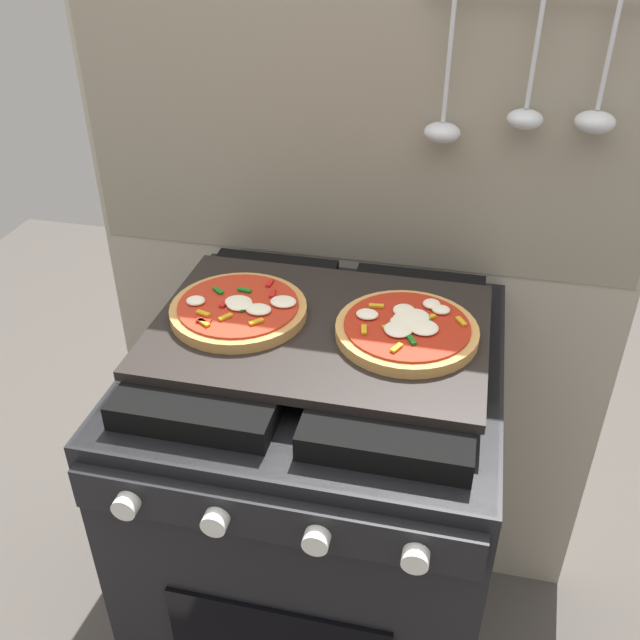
{
  "coord_description": "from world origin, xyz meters",
  "views": [
    {
      "loc": [
        0.21,
        -0.93,
        1.55
      ],
      "look_at": [
        0.0,
        0.0,
        0.93
      ],
      "focal_mm": 39.68,
      "sensor_mm": 36.0,
      "label": 1
    }
  ],
  "objects": [
    {
      "name": "pizza_right",
      "position": [
        0.14,
        0.0,
        0.93
      ],
      "size": [
        0.23,
        0.23,
        0.03
      ],
      "color": "tan",
      "rests_on": "baking_tray"
    },
    {
      "name": "baking_tray",
      "position": [
        0.0,
        0.0,
        0.91
      ],
      "size": [
        0.54,
        0.38,
        0.02
      ],
      "primitive_type": "cube",
      "color": "black",
      "rests_on": "stove"
    },
    {
      "name": "kitchen_backsplash",
      "position": [
        0.0,
        0.33,
        0.79
      ],
      "size": [
        1.1,
        0.09,
        1.55
      ],
      "color": "#B2A893",
      "rests_on": "ground_plane"
    },
    {
      "name": "stove",
      "position": [
        -0.0,
        -0.0,
        0.45
      ],
      "size": [
        0.6,
        0.64,
        0.9
      ],
      "color": "black",
      "rests_on": "ground_plane"
    },
    {
      "name": "pizza_left",
      "position": [
        -0.14,
        0.0,
        0.93
      ],
      "size": [
        0.23,
        0.23,
        0.03
      ],
      "color": "#C18947",
      "rests_on": "baking_tray"
    }
  ]
}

